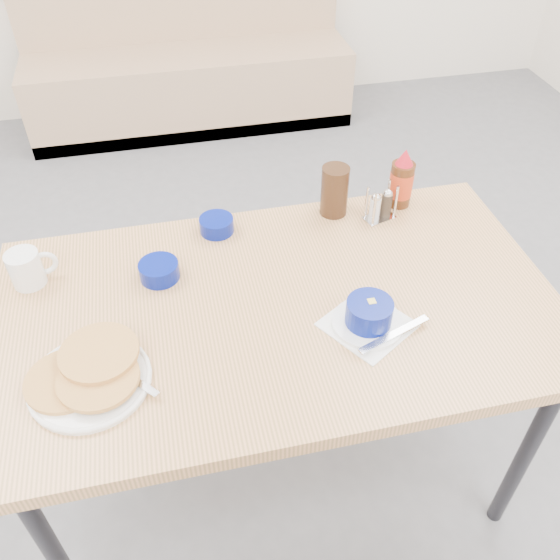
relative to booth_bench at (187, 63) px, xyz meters
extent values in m
plane|color=slate|center=(0.00, -2.78, -0.35)|extent=(6.00, 6.00, 0.00)
cube|color=tan|center=(0.00, -0.06, -0.12)|extent=(1.90, 0.55, 0.45)
cube|color=#2D2D33|center=(0.00, -0.06, -0.31)|extent=(1.90, 0.55, 0.08)
cube|color=tan|center=(0.00, -2.53, 0.39)|extent=(1.40, 0.80, 0.04)
cylinder|color=#2D2D33|center=(-0.62, -2.85, 0.01)|extent=(0.04, 0.04, 0.72)
cylinder|color=#2D2D33|center=(0.62, -2.85, 0.01)|extent=(0.04, 0.04, 0.72)
cylinder|color=#2D2D33|center=(-0.62, -2.21, 0.01)|extent=(0.04, 0.04, 0.72)
cylinder|color=#2D2D33|center=(0.62, -2.21, 0.01)|extent=(0.04, 0.04, 0.72)
cylinder|color=white|center=(-0.45, -2.69, 0.42)|extent=(0.26, 0.26, 0.01)
cylinder|color=#DA9F52|center=(-0.50, -2.68, 0.43)|extent=(0.18, 0.18, 0.01)
cylinder|color=#DA9F52|center=(-0.43, -2.70, 0.44)|extent=(0.18, 0.18, 0.01)
cylinder|color=#DA9F52|center=(-0.43, -2.64, 0.45)|extent=(0.18, 0.18, 0.01)
cube|color=silver|center=(-0.35, -2.72, 0.43)|extent=(0.09, 0.10, 0.00)
cylinder|color=white|center=(-0.61, -2.32, 0.46)|extent=(0.08, 0.08, 0.09)
cylinder|color=black|center=(-0.61, -2.32, 0.50)|extent=(0.07, 0.07, 0.00)
torus|color=white|center=(-0.56, -2.31, 0.46)|extent=(0.07, 0.03, 0.07)
cube|color=white|center=(0.19, -2.65, 0.41)|extent=(0.25, 0.25, 0.00)
cylinder|color=white|center=(0.19, -2.65, 0.42)|extent=(0.17, 0.17, 0.01)
cylinder|color=navy|center=(0.19, -2.65, 0.45)|extent=(0.11, 0.11, 0.06)
cylinder|color=white|center=(0.19, -2.65, 0.48)|extent=(0.10, 0.10, 0.01)
cube|color=#F4DB60|center=(0.20, -2.65, 0.48)|extent=(0.02, 0.02, 0.01)
cube|color=silver|center=(0.24, -2.71, 0.43)|extent=(0.20, 0.09, 0.01)
cylinder|color=navy|center=(-0.28, -2.37, 0.43)|extent=(0.10, 0.10, 0.05)
cylinder|color=navy|center=(-0.11, -2.21, 0.43)|extent=(0.10, 0.10, 0.04)
cylinder|color=#331E10|center=(0.24, -2.19, 0.49)|extent=(0.09, 0.09, 0.15)
cube|color=silver|center=(0.36, -2.25, 0.41)|extent=(0.10, 0.08, 0.00)
cylinder|color=silver|center=(0.33, -2.28, 0.47)|extent=(0.01, 0.01, 0.10)
cylinder|color=silver|center=(0.41, -2.26, 0.47)|extent=(0.01, 0.01, 0.10)
cylinder|color=silver|center=(0.32, -2.25, 0.47)|extent=(0.01, 0.01, 0.10)
cylinder|color=silver|center=(0.40, -2.22, 0.47)|extent=(0.01, 0.01, 0.10)
cylinder|color=silver|center=(0.34, -2.26, 0.45)|extent=(0.03, 0.03, 0.07)
cylinder|color=#3F3326|center=(0.38, -2.25, 0.45)|extent=(0.03, 0.03, 0.07)
cylinder|color=#47230F|center=(0.44, -2.19, 0.48)|extent=(0.07, 0.07, 0.14)
cylinder|color=red|center=(0.44, -2.19, 0.48)|extent=(0.07, 0.07, 0.08)
cone|color=red|center=(0.44, -2.19, 0.57)|extent=(0.05, 0.05, 0.05)
cube|color=#CB5543|center=(-0.56, -2.61, 0.41)|extent=(0.05, 0.04, 0.00)
camera|label=1|loc=(-0.23, -3.56, 1.45)|focal=38.00mm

